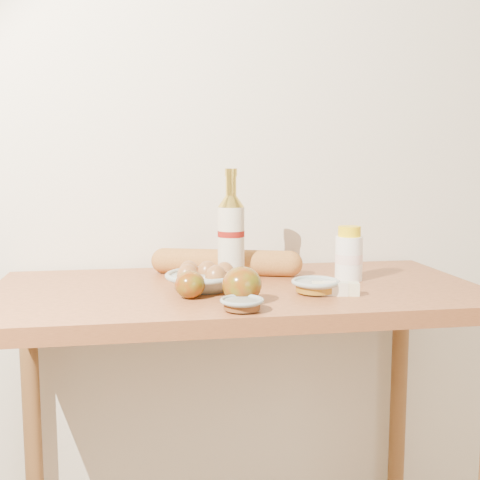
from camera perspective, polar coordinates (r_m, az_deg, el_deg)
name	(u,v)px	position (r m, az deg, el deg)	size (l,w,h in m)	color
back_wall	(220,129)	(1.79, -1.94, 10.44)	(3.50, 0.02, 2.60)	silver
table	(238,335)	(1.52, -0.19, -8.97)	(1.20, 0.60, 0.90)	#AF6638
bourbon_bottle	(231,234)	(1.57, -0.85, 0.53)	(0.09, 0.09, 0.29)	beige
cream_bottle	(349,255)	(1.58, 10.28, -1.44)	(0.09, 0.09, 0.14)	white
egg_bowl	(204,279)	(1.45, -3.43, -3.69)	(0.24, 0.24, 0.07)	#919F9A
baguette	(226,262)	(1.64, -1.35, -2.11)	(0.42, 0.19, 0.07)	#C3813B
apple_redgreen_front	(190,285)	(1.37, -4.77, -4.23)	(0.09, 0.09, 0.06)	#8C0B07
apple_redgreen_right	(242,285)	(1.32, 0.18, -4.26)	(0.09, 0.09, 0.08)	maroon
sugar_bowl	(242,304)	(1.25, 0.19, -6.11)	(0.10, 0.10, 0.03)	gray
syrup_bowl	(316,286)	(1.42, 7.19, -4.36)	(0.15, 0.15, 0.03)	#98A5A1
butter_stick	(335,289)	(1.41, 9.04, -4.58)	(0.11, 0.05, 0.03)	beige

